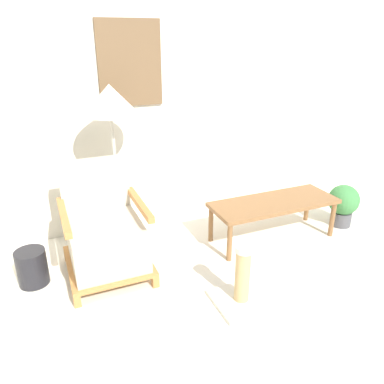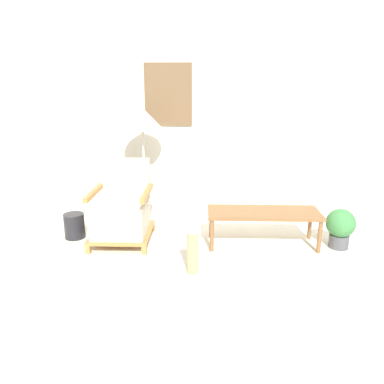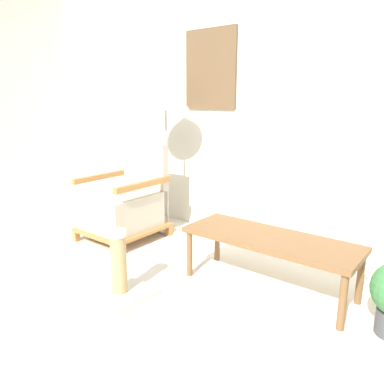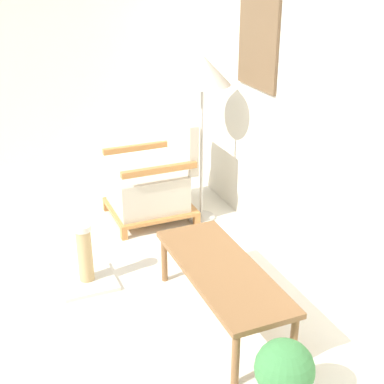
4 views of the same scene
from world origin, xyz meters
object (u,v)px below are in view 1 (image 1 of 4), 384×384
at_px(armchair, 105,236).
at_px(floor_lamp, 110,105).
at_px(coffee_table, 274,205).
at_px(potted_plant, 343,203).
at_px(vase, 32,267).
at_px(scratching_post, 242,286).

height_order(armchair, floor_lamp, floor_lamp).
distance_m(armchair, coffee_table, 1.53).
bearing_deg(potted_plant, armchair, 177.28).
xyz_separation_m(armchair, vase, (-0.56, 0.06, -0.18)).
relative_size(vase, scratching_post, 0.61).
bearing_deg(scratching_post, coffee_table, 43.76).
bearing_deg(coffee_table, armchair, 177.42).
xyz_separation_m(floor_lamp, potted_plant, (2.13, -0.49, -1.03)).
distance_m(floor_lamp, coffee_table, 1.68).
xyz_separation_m(coffee_table, scratching_post, (-0.73, -0.70, -0.20)).
height_order(floor_lamp, vase, floor_lamp).
height_order(armchair, coffee_table, armchair).
bearing_deg(vase, potted_plant, -3.37).
xyz_separation_m(floor_lamp, scratching_post, (0.60, -1.14, -1.12)).
relative_size(floor_lamp, vase, 5.07).
height_order(coffee_table, scratching_post, scratching_post).
height_order(potted_plant, scratching_post, scratching_post).
bearing_deg(armchair, scratching_post, -43.98).
height_order(coffee_table, potted_plant, potted_plant).
xyz_separation_m(potted_plant, scratching_post, (-1.53, -0.66, -0.10)).
xyz_separation_m(armchair, potted_plant, (2.32, -0.11, -0.08)).
relative_size(potted_plant, scratching_post, 0.92).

